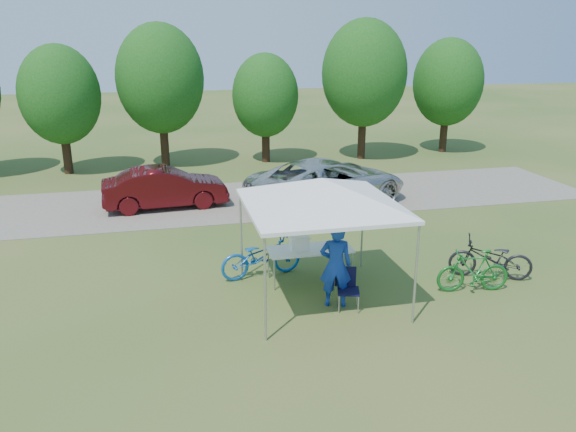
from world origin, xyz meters
name	(u,v)px	position (x,y,z in m)	size (l,w,h in m)	color
ground	(320,298)	(0.00, 0.00, 0.00)	(100.00, 100.00, 0.00)	#2D5119
gravel_strip	(257,199)	(0.00, 8.00, 0.01)	(24.00, 5.00, 0.02)	gray
canopy	(322,182)	(0.00, 0.00, 2.65)	(4.53, 4.53, 3.00)	#A5A5AA
treeline	(225,84)	(-0.29, 14.05, 3.53)	(24.89, 4.28, 6.30)	#382314
folding_table	(310,250)	(0.03, 0.98, 0.76)	(1.95, 0.81, 0.80)	white
folding_chair	(347,285)	(0.44, -0.52, 0.52)	(0.55, 0.58, 0.88)	black
cooler	(300,243)	(-0.22, 0.98, 0.96)	(0.44, 0.30, 0.32)	white
ice_cream_cup	(333,246)	(0.58, 0.93, 0.83)	(0.08, 0.08, 0.06)	gold
cyclist	(336,265)	(0.22, -0.38, 0.92)	(0.67, 0.44, 1.85)	#13359F
bike_blue	(261,256)	(-1.04, 1.48, 0.53)	(0.70, 2.00, 1.05)	#1458B2
bike_green	(473,271)	(3.44, -0.42, 0.49)	(0.47, 1.65, 0.99)	#186E27
bike_dark	(491,258)	(4.23, 0.14, 0.50)	(0.67, 1.91, 1.00)	black
minivan	(328,182)	(2.27, 6.88, 0.80)	(2.59, 5.62, 1.56)	silver
sedan	(165,188)	(-3.13, 7.76, 0.69)	(1.42, 4.07, 1.34)	#490C10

